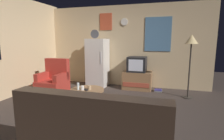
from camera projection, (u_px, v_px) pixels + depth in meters
name	position (u px, v px, depth m)	size (l,w,h in m)	color
ground_plane	(96.00, 114.00, 3.58)	(12.00, 12.00, 0.00)	#3D332D
wall_with_art	(125.00, 46.00, 5.68)	(5.20, 0.12, 2.52)	#D1B284
fridge	(98.00, 63.00, 5.63)	(0.60, 0.62, 1.77)	silver
tv_stand	(137.00, 80.00, 5.36)	(0.84, 0.53, 0.53)	#8E6642
crt_tv	(137.00, 64.00, 5.28)	(0.54, 0.51, 0.44)	black
standing_lamp	(191.00, 44.00, 4.35)	(0.32, 0.32, 1.59)	#332D28
coffee_table	(87.00, 99.00, 3.84)	(0.72, 0.72, 0.43)	#8E6642
wine_glass	(78.00, 86.00, 3.75)	(0.05, 0.05, 0.15)	silver
mug_ceramic_white	(82.00, 88.00, 3.73)	(0.08, 0.08, 0.09)	silver
mug_ceramic_tan	(89.00, 87.00, 3.77)	(0.08, 0.08, 0.09)	tan
remote_control	(85.00, 90.00, 3.73)	(0.15, 0.04, 0.02)	black
armchair	(54.00, 82.00, 4.81)	(0.68, 0.68, 0.96)	#A52D23
couch	(96.00, 138.00, 2.12)	(1.70, 0.80, 0.92)	#38281E
book_stack	(158.00, 90.00, 5.10)	(0.22, 0.16, 0.07)	gray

